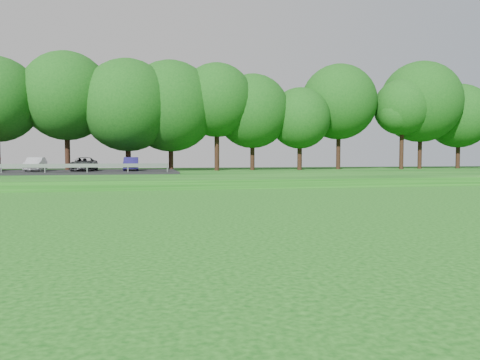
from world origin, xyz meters
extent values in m
cube|color=#0C3F0D|center=(0.00, 34.00, 0.30)|extent=(130.00, 30.00, 0.60)
cube|color=gray|center=(0.00, 20.00, 0.02)|extent=(130.00, 1.60, 0.04)
cube|color=black|center=(-24.00, 33.00, 0.69)|extent=(24.00, 9.00, 0.18)
imported|color=#A1A3A8|center=(-24.00, 33.00, 1.38)|extent=(1.27, 3.64, 1.20)
imported|color=#3C3D42|center=(-20.00, 33.00, 1.38)|extent=(1.99, 4.32, 1.20)
imported|color=navy|center=(-16.00, 33.00, 1.38)|extent=(1.27, 3.64, 1.20)
camera|label=1|loc=(-14.93, -9.84, 2.12)|focal=35.00mm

